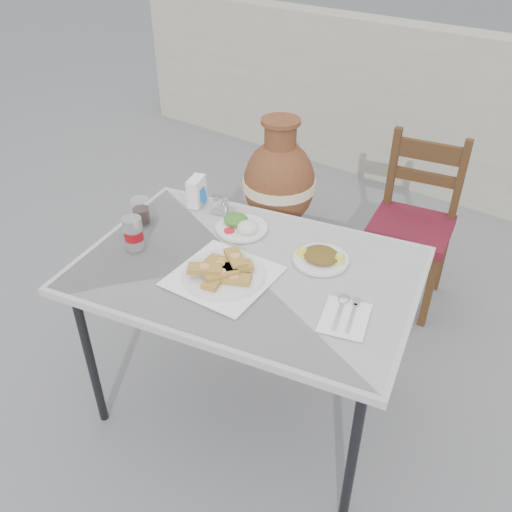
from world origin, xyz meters
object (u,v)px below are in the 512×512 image
Objects in this scene: salad_chopped_plate at (321,257)px; soda_can at (134,233)px; chair at (413,222)px; condiment_caddy at (223,207)px; cafe_table at (248,277)px; terracotta_urn at (279,185)px; napkin_holder at (197,191)px; cola_glass at (141,212)px; salad_rice_plate at (241,225)px; pide_plate at (223,269)px.

salad_chopped_plate is 0.76m from soda_can.
chair is at bearing 89.59° from salad_chopped_plate.
chair is (0.57, 0.93, -0.33)m from condiment_caddy.
cafe_table is 1.76× the size of terracotta_urn.
chair reaches higher than napkin_holder.
napkin_holder is at bearing 95.76° from soda_can.
cola_glass is 0.36m from condiment_caddy.
salad_rice_plate is at bearing -179.26° from salad_chopped_plate.
soda_can is 1.27× the size of condiment_caddy.
salad_chopped_plate is at bearing -101.08° from chair.
terracotta_urn is at bearing 119.87° from cafe_table.
salad_chopped_plate is at bearing 30.10° from soda_can.
cafe_table is at bearing 21.49° from soda_can.
napkin_holder is (-0.46, 0.36, 0.03)m from pide_plate.
salad_rice_plate is 0.27× the size of terracotta_urn.
condiment_caddy is (0.23, 0.28, -0.03)m from cola_glass.
napkin_holder is 0.14× the size of chair.
salad_chopped_plate is (0.40, 0.01, -0.00)m from salad_rice_plate.
cola_glass is at bearing -164.11° from salad_chopped_plate.
cola_glass is 1.49m from chair.
soda_can is 1.57m from terracotta_urn.
cola_glass reaches higher than pide_plate.
condiment_caddy is 0.12× the size of chair.
salad_chopped_plate is at bearing 0.74° from salad_rice_plate.
pide_plate is 3.50× the size of condiment_caddy.
napkin_holder is at bearing -137.35° from chair.
salad_chopped_plate is 1.50m from terracotta_urn.
salad_rice_plate is at bearing -22.47° from condiment_caddy.
salad_rice_plate is 1.70× the size of napkin_holder.
salad_chopped_plate reaches higher than cafe_table.
condiment_caddy reaches higher than cafe_table.
terracotta_urn is (-0.96, 0.09, -0.11)m from chair.
soda_can reaches higher than cola_glass.
terracotta_urn is (-0.55, 1.09, -0.43)m from salad_rice_plate.
pide_plate is at bearing -49.81° from condiment_caddy.
napkin_holder is at bearing 170.57° from salad_rice_plate.
salad_chopped_plate is 0.70m from napkin_holder.
napkin_holder reaches higher than salad_chopped_plate.
pide_plate is 1.63m from terracotta_urn.
cafe_table is at bearing -37.33° from condiment_caddy.
terracotta_urn is at bearing 116.88° from salad_rice_plate.
cola_glass reaches higher than salad_chopped_plate.
napkin_holder is (-0.04, 0.43, -0.00)m from soda_can.
chair is at bearing 67.92° from salad_rice_plate.
cafe_table is 0.28m from salad_rice_plate.
salad_rice_plate is (-0.19, 0.20, 0.08)m from cafe_table.
chair is (0.22, 1.20, -0.25)m from cafe_table.
cola_glass is 0.87× the size of napkin_holder.
chair is at bearing 79.15° from pide_plate.
salad_chopped_plate is at bearing 44.27° from cafe_table.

